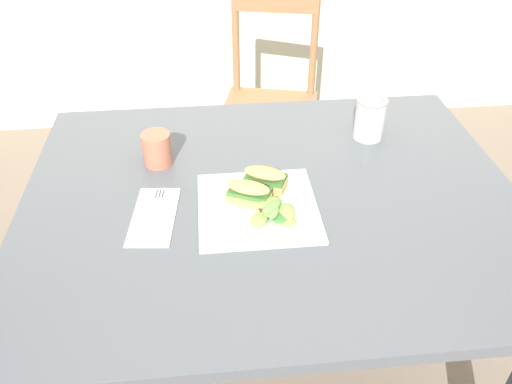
{
  "coord_description": "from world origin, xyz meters",
  "views": [
    {
      "loc": [
        -0.27,
        -1.04,
        1.5
      ],
      "look_at": [
        -0.17,
        -0.08,
        0.76
      ],
      "focal_mm": 35.75,
      "sensor_mm": 36.0,
      "label": 1
    }
  ],
  "objects_px": {
    "chair_wooden_far": "(270,105)",
    "plate_lunch": "(258,207)",
    "sandwich_half_front": "(249,192)",
    "mason_jar_iced_tea": "(370,120)",
    "cup_extra_side": "(157,149)",
    "fork_on_napkin": "(155,210)",
    "dining_table": "(271,231)",
    "sandwich_half_back": "(265,178)"
  },
  "relations": [
    {
      "from": "chair_wooden_far",
      "to": "cup_extra_side",
      "type": "distance_m",
      "value": 1.0
    },
    {
      "from": "cup_extra_side",
      "to": "dining_table",
      "type": "bearing_deg",
      "value": -30.48
    },
    {
      "from": "fork_on_napkin",
      "to": "mason_jar_iced_tea",
      "type": "height_order",
      "value": "mason_jar_iced_tea"
    },
    {
      "from": "dining_table",
      "to": "cup_extra_side",
      "type": "relative_size",
      "value": 13.75
    },
    {
      "from": "chair_wooden_far",
      "to": "cup_extra_side",
      "type": "height_order",
      "value": "chair_wooden_far"
    },
    {
      "from": "chair_wooden_far",
      "to": "plate_lunch",
      "type": "relative_size",
      "value": 3.14
    },
    {
      "from": "plate_lunch",
      "to": "mason_jar_iced_tea",
      "type": "bearing_deg",
      "value": 40.41
    },
    {
      "from": "dining_table",
      "to": "fork_on_napkin",
      "type": "bearing_deg",
      "value": -171.86
    },
    {
      "from": "sandwich_half_back",
      "to": "fork_on_napkin",
      "type": "xyz_separation_m",
      "value": [
        -0.26,
        -0.06,
        -0.03
      ]
    },
    {
      "from": "chair_wooden_far",
      "to": "fork_on_napkin",
      "type": "height_order",
      "value": "chair_wooden_far"
    },
    {
      "from": "dining_table",
      "to": "chair_wooden_far",
      "type": "xyz_separation_m",
      "value": [
        0.13,
        1.01,
        -0.17
      ]
    },
    {
      "from": "dining_table",
      "to": "plate_lunch",
      "type": "bearing_deg",
      "value": -127.09
    },
    {
      "from": "plate_lunch",
      "to": "dining_table",
      "type": "bearing_deg",
      "value": 52.91
    },
    {
      "from": "plate_lunch",
      "to": "sandwich_half_front",
      "type": "bearing_deg",
      "value": 139.92
    },
    {
      "from": "sandwich_half_back",
      "to": "cup_extra_side",
      "type": "relative_size",
      "value": 1.3
    },
    {
      "from": "cup_extra_side",
      "to": "chair_wooden_far",
      "type": "bearing_deg",
      "value": 64.32
    },
    {
      "from": "sandwich_half_front",
      "to": "chair_wooden_far",
      "type": "bearing_deg",
      "value": 79.96
    },
    {
      "from": "fork_on_napkin",
      "to": "cup_extra_side",
      "type": "height_order",
      "value": "cup_extra_side"
    },
    {
      "from": "sandwich_half_back",
      "to": "mason_jar_iced_tea",
      "type": "height_order",
      "value": "mason_jar_iced_tea"
    },
    {
      "from": "chair_wooden_far",
      "to": "plate_lunch",
      "type": "height_order",
      "value": "chair_wooden_far"
    },
    {
      "from": "fork_on_napkin",
      "to": "sandwich_half_front",
      "type": "bearing_deg",
      "value": 0.65
    },
    {
      "from": "plate_lunch",
      "to": "fork_on_napkin",
      "type": "height_order",
      "value": "plate_lunch"
    },
    {
      "from": "mason_jar_iced_tea",
      "to": "cup_extra_side",
      "type": "bearing_deg",
      "value": -172.65
    },
    {
      "from": "plate_lunch",
      "to": "cup_extra_side",
      "type": "bearing_deg",
      "value": 137.69
    },
    {
      "from": "chair_wooden_far",
      "to": "sandwich_half_back",
      "type": "bearing_deg",
      "value": -98.1
    },
    {
      "from": "dining_table",
      "to": "mason_jar_iced_tea",
      "type": "height_order",
      "value": "mason_jar_iced_tea"
    },
    {
      "from": "plate_lunch",
      "to": "fork_on_napkin",
      "type": "bearing_deg",
      "value": 176.73
    },
    {
      "from": "sandwich_half_front",
      "to": "cup_extra_side",
      "type": "bearing_deg",
      "value": 137.5
    },
    {
      "from": "mason_jar_iced_tea",
      "to": "sandwich_half_back",
      "type": "bearing_deg",
      "value": -144.93
    },
    {
      "from": "fork_on_napkin",
      "to": "cup_extra_side",
      "type": "xyz_separation_m",
      "value": [
        -0.0,
        0.21,
        0.04
      ]
    },
    {
      "from": "chair_wooden_far",
      "to": "sandwich_half_front",
      "type": "relative_size",
      "value": 7.62
    },
    {
      "from": "chair_wooden_far",
      "to": "cup_extra_side",
      "type": "xyz_separation_m",
      "value": [
        -0.41,
        -0.85,
        0.34
      ]
    },
    {
      "from": "sandwich_half_front",
      "to": "dining_table",
      "type": "bearing_deg",
      "value": 32.13
    },
    {
      "from": "sandwich_half_front",
      "to": "sandwich_half_back",
      "type": "relative_size",
      "value": 1.0
    },
    {
      "from": "sandwich_half_front",
      "to": "fork_on_napkin",
      "type": "bearing_deg",
      "value": -179.35
    },
    {
      "from": "sandwich_half_back",
      "to": "cup_extra_side",
      "type": "height_order",
      "value": "cup_extra_side"
    },
    {
      "from": "sandwich_half_front",
      "to": "cup_extra_side",
      "type": "height_order",
      "value": "cup_extra_side"
    },
    {
      "from": "chair_wooden_far",
      "to": "mason_jar_iced_tea",
      "type": "xyz_separation_m",
      "value": [
        0.18,
        -0.77,
        0.35
      ]
    },
    {
      "from": "sandwich_half_back",
      "to": "mason_jar_iced_tea",
      "type": "relative_size",
      "value": 0.94
    },
    {
      "from": "dining_table",
      "to": "mason_jar_iced_tea",
      "type": "bearing_deg",
      "value": 38.27
    },
    {
      "from": "sandwich_half_front",
      "to": "mason_jar_iced_tea",
      "type": "relative_size",
      "value": 0.94
    },
    {
      "from": "plate_lunch",
      "to": "cup_extra_side",
      "type": "xyz_separation_m",
      "value": [
        -0.24,
        0.22,
        0.04
      ]
    }
  ]
}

